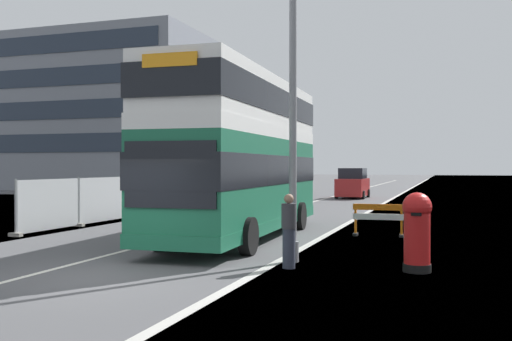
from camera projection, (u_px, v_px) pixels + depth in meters
ground at (133, 280)px, 12.15m from camera, size 140.00×280.00×0.10m
double_decker_bus at (242, 153)px, 18.68m from camera, size 3.09×11.08×5.13m
lamppost_foreground at (293, 95)px, 14.03m from camera, size 0.29×0.70×8.54m
red_pillar_postbox at (417, 228)px, 12.77m from camera, size 0.64×0.64×1.75m
roadworks_barrier at (378, 216)px, 19.25m from camera, size 1.67×0.50×1.06m
construction_site_fence at (126, 198)px, 25.56m from camera, size 0.44×13.80×1.90m
car_oncoming_near at (269, 187)px, 36.26m from camera, size 2.05×3.82×2.10m
car_receding_mid at (353, 184)px, 41.82m from camera, size 2.06×4.23×2.16m
bare_tree_far_verge_near at (200, 170)px, 53.34m from camera, size 2.50×3.12×4.00m
bare_tree_far_verge_mid at (219, 167)px, 58.68m from camera, size 2.68×2.81×4.66m
pedestrian_at_kerb at (289, 231)px, 13.21m from camera, size 0.34×0.34×1.69m
backdrop_office_block at (62, 115)px, 60.97m from camera, size 31.58×13.21×15.23m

